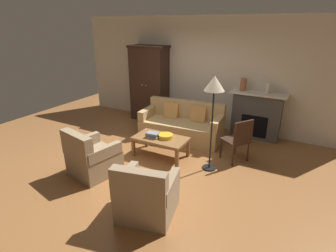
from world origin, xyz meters
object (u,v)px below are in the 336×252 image
at_px(floor_lamp, 214,89).
at_px(mantel_vase_terracotta, 243,85).
at_px(coffee_table, 161,140).
at_px(book_stack, 153,135).
at_px(mantel_vase_cream, 268,88).
at_px(couch, 182,125).
at_px(armoire, 149,84).
at_px(armchair_near_right, 147,196).
at_px(fruit_bowl, 166,136).
at_px(side_chair_wooden, 239,138).
at_px(fireplace, 256,115).
at_px(armchair_near_left, 92,158).

bearing_deg(floor_lamp, mantel_vase_terracotta, 88.33).
xyz_separation_m(coffee_table, mantel_vase_terracotta, (1.13, 1.94, 0.90)).
bearing_deg(floor_lamp, book_stack, -176.77).
relative_size(coffee_table, mantel_vase_cream, 4.59).
xyz_separation_m(couch, book_stack, (-0.12, -1.15, 0.16)).
height_order(couch, coffee_table, couch).
bearing_deg(coffee_table, floor_lamp, -0.14).
xyz_separation_m(armoire, armchair_near_right, (2.18, -3.56, -0.72)).
bearing_deg(coffee_table, fruit_bowl, 18.03).
relative_size(book_stack, armchair_near_right, 0.29).
bearing_deg(armoire, mantel_vase_cream, 1.10).
distance_m(fruit_bowl, floor_lamp, 1.46).
height_order(fruit_bowl, side_chair_wooden, side_chair_wooden).
relative_size(couch, floor_lamp, 1.11).
height_order(coffee_table, side_chair_wooden, side_chair_wooden).
height_order(fireplace, mantel_vase_cream, mantel_vase_cream).
distance_m(fruit_bowl, book_stack, 0.27).
distance_m(armoire, side_chair_wooden, 3.24).
xyz_separation_m(armchair_near_right, floor_lamp, (0.33, 1.68, 1.23)).
bearing_deg(armchair_near_left, mantel_vase_cream, 52.00).
relative_size(book_stack, armchair_near_left, 0.29).
xyz_separation_m(fireplace, armoire, (-2.95, -0.08, 0.47)).
height_order(armchair_near_right, floor_lamp, floor_lamp).
xyz_separation_m(coffee_table, armchair_near_right, (0.74, -1.69, -0.05)).
bearing_deg(coffee_table, side_chair_wooden, 19.61).
bearing_deg(armchair_near_left, armchair_near_right, -17.94).
xyz_separation_m(fireplace, coffee_table, (-1.51, -1.95, -0.20)).
relative_size(fruit_bowl, armchair_near_right, 0.33).
xyz_separation_m(fireplace, mantel_vase_cream, (0.18, -0.02, 0.67)).
xyz_separation_m(armchair_near_left, armchair_near_right, (1.50, -0.48, 0.00)).
relative_size(mantel_vase_cream, side_chair_wooden, 0.27).
distance_m(mantel_vase_terracotta, armchair_near_left, 3.78).
xyz_separation_m(armoire, armchair_near_left, (0.68, -3.08, -0.72)).
bearing_deg(fireplace, couch, -150.22).
distance_m(armoire, armchair_near_left, 3.23).
distance_m(fruit_bowl, mantel_vase_terracotta, 2.31).
height_order(fireplace, book_stack, fireplace).
xyz_separation_m(coffee_table, floor_lamp, (1.08, -0.00, 1.18)).
bearing_deg(couch, mantel_vase_terracotta, 36.67).
bearing_deg(fruit_bowl, armoire, 129.89).
xyz_separation_m(couch, fruit_bowl, (0.13, -1.04, 0.14)).
bearing_deg(fireplace, armchair_near_left, -125.74).
height_order(armchair_near_right, side_chair_wooden, side_chair_wooden).
distance_m(armoire, couch, 1.78).
distance_m(armoire, mantel_vase_terracotta, 2.58).
distance_m(coffee_table, mantel_vase_terracotta, 2.42).
relative_size(coffee_table, book_stack, 4.17).
height_order(armoire, coffee_table, armoire).
bearing_deg(armchair_near_right, coffee_table, 113.74).
xyz_separation_m(fireplace, side_chair_wooden, (-0.05, -1.43, -0.06)).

